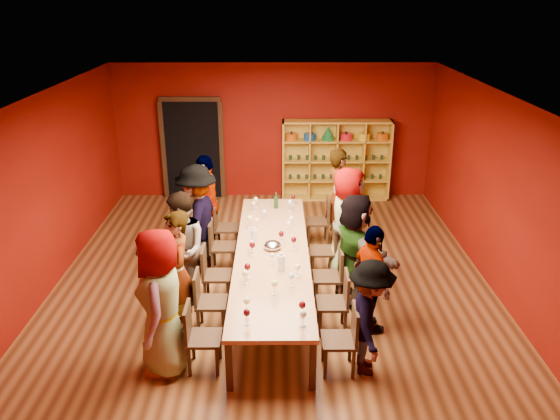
% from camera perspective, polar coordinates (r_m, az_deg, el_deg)
% --- Properties ---
extents(room_shell, '(7.10, 9.10, 3.04)m').
position_cam_1_polar(room_shell, '(7.96, -0.87, 0.44)').
color(room_shell, '#4F2A14').
rests_on(room_shell, ground).
extents(tasting_table, '(1.10, 4.50, 0.75)m').
position_cam_1_polar(tasting_table, '(8.28, -0.84, -4.72)').
color(tasting_table, '#A56E45').
rests_on(tasting_table, ground).
extents(doorway, '(1.40, 0.17, 2.30)m').
position_cam_1_polar(doorway, '(12.43, -9.08, 6.31)').
color(doorway, black).
rests_on(doorway, ground).
extents(shelving_unit, '(2.40, 0.40, 1.80)m').
position_cam_1_polar(shelving_unit, '(12.28, 5.86, 5.61)').
color(shelving_unit, gold).
rests_on(shelving_unit, ground).
extents(chair_person_left_0, '(0.42, 0.42, 0.89)m').
position_cam_1_polar(chair_person_left_0, '(6.95, -8.64, -12.67)').
color(chair_person_left_0, black).
rests_on(chair_person_left_0, ground).
extents(person_left_0, '(0.53, 0.94, 1.89)m').
position_cam_1_polar(person_left_0, '(6.78, -12.30, -9.43)').
color(person_left_0, '#151839').
rests_on(person_left_0, ground).
extents(chair_person_left_1, '(0.42, 0.42, 0.89)m').
position_cam_1_polar(chair_person_left_1, '(7.65, -7.80, -9.14)').
color(chair_person_left_1, black).
rests_on(chair_person_left_1, ground).
extents(person_left_1, '(0.67, 0.77, 1.77)m').
position_cam_1_polar(person_left_1, '(7.51, -10.67, -6.52)').
color(person_left_1, silver).
rests_on(person_left_1, ground).
extents(chair_person_left_2, '(0.42, 0.42, 0.89)m').
position_cam_1_polar(chair_person_left_2, '(8.31, -7.17, -6.41)').
color(chair_person_left_2, black).
rests_on(chair_person_left_2, ground).
extents(person_left_2, '(0.72, 0.95, 1.74)m').
position_cam_1_polar(person_left_2, '(8.20, -10.20, -4.07)').
color(person_left_2, pink).
rests_on(person_left_2, ground).
extents(chair_person_left_3, '(0.42, 0.42, 0.89)m').
position_cam_1_polar(chair_person_left_3, '(9.18, -6.49, -3.47)').
color(chair_person_left_3, black).
rests_on(chair_person_left_3, ground).
extents(person_left_3, '(0.72, 1.27, 1.85)m').
position_cam_1_polar(person_left_3, '(9.05, -8.61, -1.00)').
color(person_left_3, beige).
rests_on(person_left_3, ground).
extents(chair_person_left_4, '(0.42, 0.42, 0.89)m').
position_cam_1_polar(chair_person_left_4, '(9.89, -6.04, -1.53)').
color(chair_person_left_4, black).
rests_on(chair_person_left_4, ground).
extents(person_left_4, '(0.55, 1.08, 1.80)m').
position_cam_1_polar(person_left_4, '(9.77, -7.63, 0.66)').
color(person_left_4, '#4F4F54').
rests_on(person_left_4, ground).
extents(chair_person_right_0, '(0.42, 0.42, 0.89)m').
position_cam_1_polar(chair_person_right_0, '(6.89, 6.85, -12.92)').
color(chair_person_right_0, black).
rests_on(chair_person_right_0, ground).
extents(person_right_0, '(0.49, 1.00, 1.50)m').
position_cam_1_polar(person_right_0, '(6.79, 9.37, -11.06)').
color(person_right_0, '#515157').
rests_on(person_right_0, ground).
extents(chair_person_right_1, '(0.42, 0.42, 0.89)m').
position_cam_1_polar(chair_person_right_1, '(7.60, 6.09, -9.26)').
color(chair_person_right_1, black).
rests_on(chair_person_right_1, ground).
extents(person_right_1, '(0.68, 1.01, 1.58)m').
position_cam_1_polar(person_right_1, '(7.51, 9.53, -7.26)').
color(person_right_1, beige).
rests_on(person_right_1, ground).
extents(chair_person_right_2, '(0.42, 0.42, 0.89)m').
position_cam_1_polar(chair_person_right_2, '(8.24, 5.54, -6.57)').
color(chair_person_right_2, black).
rests_on(chair_person_right_2, ground).
extents(person_right_2, '(1.10, 1.68, 1.75)m').
position_cam_1_polar(person_right_2, '(8.11, 7.82, -4.17)').
color(person_right_2, '#515257').
rests_on(person_right_2, ground).
extents(chair_person_right_3, '(0.42, 0.42, 0.89)m').
position_cam_1_polar(chair_person_right_3, '(9.02, 5.01, -3.91)').
color(chair_person_right_3, black).
rests_on(chair_person_right_3, ground).
extents(person_right_3, '(0.71, 1.01, 1.86)m').
position_cam_1_polar(person_right_3, '(8.87, 7.07, -1.35)').
color(person_right_3, '#5472AC').
rests_on(person_right_3, ground).
extents(chair_person_right_4, '(0.42, 0.42, 0.89)m').
position_cam_1_polar(chair_person_right_4, '(10.13, 4.40, -0.88)').
color(chair_person_right_4, black).
rests_on(chair_person_right_4, ground).
extents(person_right_4, '(0.56, 0.72, 1.83)m').
position_cam_1_polar(person_right_4, '(10.01, 6.14, 1.34)').
color(person_right_4, '#121832').
rests_on(person_right_4, ground).
extents(wine_glass_0, '(0.08, 0.08, 0.21)m').
position_cam_1_polar(wine_glass_0, '(9.06, -3.20, -0.92)').
color(wine_glass_0, silver).
rests_on(wine_glass_0, tasting_table).
extents(wine_glass_1, '(0.08, 0.08, 0.20)m').
position_cam_1_polar(wine_glass_1, '(7.28, 1.20, -6.99)').
color(wine_glass_1, silver).
rests_on(wine_glass_1, tasting_table).
extents(wine_glass_2, '(0.07, 0.07, 0.19)m').
position_cam_1_polar(wine_glass_2, '(9.07, 1.22, -0.96)').
color(wine_glass_2, silver).
rests_on(wine_glass_2, tasting_table).
extents(wine_glass_3, '(0.08, 0.08, 0.21)m').
position_cam_1_polar(wine_glass_3, '(6.49, 2.42, -10.86)').
color(wine_glass_3, silver).
rests_on(wine_glass_3, tasting_table).
extents(wine_glass_4, '(0.08, 0.08, 0.20)m').
position_cam_1_polar(wine_glass_4, '(10.01, 1.39, 1.35)').
color(wine_glass_4, silver).
rests_on(wine_glass_4, tasting_table).
extents(wine_glass_5, '(0.07, 0.07, 0.18)m').
position_cam_1_polar(wine_glass_5, '(9.37, -1.65, -0.25)').
color(wine_glass_5, silver).
rests_on(wine_glass_5, tasting_table).
extents(wine_glass_6, '(0.08, 0.08, 0.21)m').
position_cam_1_polar(wine_glass_6, '(6.53, -3.50, -10.72)').
color(wine_glass_6, silver).
rests_on(wine_glass_6, tasting_table).
extents(wine_glass_7, '(0.09, 0.09, 0.21)m').
position_cam_1_polar(wine_glass_7, '(8.11, -2.90, -3.73)').
color(wine_glass_7, silver).
rests_on(wine_glass_7, tasting_table).
extents(wine_glass_8, '(0.09, 0.09, 0.21)m').
position_cam_1_polar(wine_glass_8, '(8.28, 1.43, -3.18)').
color(wine_glass_8, silver).
rests_on(wine_glass_8, tasting_table).
extents(wine_glass_9, '(0.08, 0.08, 0.20)m').
position_cam_1_polar(wine_glass_9, '(9.89, -2.54, 1.07)').
color(wine_glass_9, silver).
rests_on(wine_glass_9, tasting_table).
extents(wine_glass_10, '(0.09, 0.09, 0.21)m').
position_cam_1_polar(wine_glass_10, '(7.34, -3.65, -6.68)').
color(wine_glass_10, silver).
rests_on(wine_glass_10, tasting_table).
extents(wine_glass_11, '(0.08, 0.08, 0.19)m').
position_cam_1_polar(wine_glass_11, '(6.77, -3.51, -9.53)').
color(wine_glass_11, silver).
rests_on(wine_glass_11, tasting_table).
extents(wine_glass_12, '(0.07, 0.07, 0.18)m').
position_cam_1_polar(wine_glass_12, '(9.01, -2.47, -1.16)').
color(wine_glass_12, silver).
rests_on(wine_glass_12, tasting_table).
extents(wine_glass_13, '(0.08, 0.08, 0.21)m').
position_cam_1_polar(wine_glass_13, '(8.47, 0.13, -2.57)').
color(wine_glass_13, silver).
rests_on(wine_glass_13, tasting_table).
extents(wine_glass_14, '(0.08, 0.08, 0.20)m').
position_cam_1_polar(wine_glass_14, '(7.51, 1.81, -6.03)').
color(wine_glass_14, silver).
rests_on(wine_glass_14, tasting_table).
extents(wine_glass_15, '(0.07, 0.07, 0.19)m').
position_cam_1_polar(wine_glass_15, '(9.72, -2.79, 0.61)').
color(wine_glass_15, silver).
rests_on(wine_glass_15, tasting_table).
extents(wine_glass_16, '(0.09, 0.09, 0.22)m').
position_cam_1_polar(wine_glass_16, '(9.70, 1.06, 0.75)').
color(wine_glass_16, silver).
rests_on(wine_glass_16, tasting_table).
extents(wine_glass_17, '(0.09, 0.09, 0.21)m').
position_cam_1_polar(wine_glass_17, '(7.09, -0.58, -7.75)').
color(wine_glass_17, silver).
rests_on(wine_glass_17, tasting_table).
extents(wine_glass_18, '(0.07, 0.07, 0.18)m').
position_cam_1_polar(wine_glass_18, '(7.85, -0.82, -4.83)').
color(wine_glass_18, silver).
rests_on(wine_glass_18, tasting_table).
extents(wine_glass_19, '(0.08, 0.08, 0.19)m').
position_cam_1_polar(wine_glass_19, '(8.88, 0.93, -1.49)').
color(wine_glass_19, silver).
rests_on(wine_glass_19, tasting_table).
extents(wine_glass_20, '(0.08, 0.08, 0.20)m').
position_cam_1_polar(wine_glass_20, '(8.22, -2.98, -3.49)').
color(wine_glass_20, silver).
rests_on(wine_glass_20, tasting_table).
extents(wine_glass_21, '(0.09, 0.09, 0.21)m').
position_cam_1_polar(wine_glass_21, '(6.65, 2.34, -9.95)').
color(wine_glass_21, silver).
rests_on(wine_glass_21, tasting_table).
extents(wine_glass_22, '(0.09, 0.09, 0.22)m').
position_cam_1_polar(wine_glass_22, '(7.49, -3.43, -6.00)').
color(wine_glass_22, silver).
rests_on(wine_glass_22, tasting_table).
extents(spittoon_bowl, '(0.27, 0.27, 0.15)m').
position_cam_1_polar(spittoon_bowl, '(8.32, -0.79, -3.73)').
color(spittoon_bowl, '#BABCC1').
rests_on(spittoon_bowl, tasting_table).
extents(carafe_a, '(0.10, 0.10, 0.24)m').
position_cam_1_polar(carafe_a, '(8.54, -2.72, -2.68)').
color(carafe_a, silver).
rests_on(carafe_a, tasting_table).
extents(carafe_b, '(0.14, 0.14, 0.27)m').
position_cam_1_polar(carafe_b, '(7.69, 0.13, -5.48)').
color(carafe_b, silver).
rests_on(carafe_b, tasting_table).
extents(wine_bottle, '(0.08, 0.08, 0.30)m').
position_cam_1_polar(wine_bottle, '(9.85, -0.42, 0.82)').
color(wine_bottle, '#13361A').
rests_on(wine_bottle, tasting_table).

